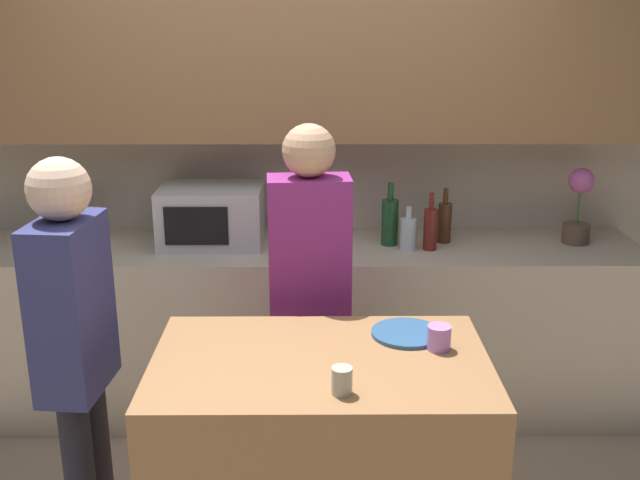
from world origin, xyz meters
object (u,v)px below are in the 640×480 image
at_px(toaster, 71,227).
at_px(cup_0, 439,337).
at_px(bottle_3, 444,222).
at_px(bottle_2, 430,228).
at_px(bottle_1, 408,234).
at_px(microwave, 211,216).
at_px(person_center, 309,282).
at_px(cup_1, 342,381).
at_px(person_left, 75,343).
at_px(plate_on_island, 407,333).
at_px(potted_plant, 579,206).
at_px(bottle_0, 390,221).

bearing_deg(toaster, cup_0, -37.42).
bearing_deg(bottle_3, bottle_2, -126.71).
height_order(bottle_1, bottle_3, bottle_3).
bearing_deg(microwave, person_center, -55.53).
xyz_separation_m(bottle_1, cup_0, (-0.03, -1.18, -0.02)).
distance_m(microwave, cup_1, 1.73).
xyz_separation_m(toaster, person_left, (0.41, -1.29, -0.04)).
relative_size(person_left, person_center, 0.98).
bearing_deg(person_left, plate_on_island, 100.59).
relative_size(bottle_1, cup_1, 2.54).
relative_size(microwave, bottle_2, 1.78).
distance_m(potted_plant, person_left, 2.56).
xyz_separation_m(plate_on_island, person_left, (-1.18, -0.12, 0.02)).
distance_m(toaster, person_left, 1.36).
xyz_separation_m(cup_0, cup_1, (-0.35, -0.32, 0.00)).
bearing_deg(plate_on_island, person_center, 129.50).
distance_m(toaster, bottle_2, 1.84).
bearing_deg(person_left, bottle_3, 135.78).
xyz_separation_m(microwave, bottle_1, (1.00, -0.12, -0.06)).
bearing_deg(potted_plant, bottle_2, -171.98).
bearing_deg(bottle_1, bottle_0, 131.07).
bearing_deg(potted_plant, bottle_0, -178.66).
height_order(microwave, person_center, person_center).
bearing_deg(potted_plant, bottle_3, 178.94).
distance_m(toaster, plate_on_island, 1.98).
xyz_separation_m(potted_plant, cup_1, (-1.27, -1.61, -0.14)).
distance_m(bottle_0, bottle_2, 0.21).
distance_m(microwave, bottle_0, 0.92).
bearing_deg(microwave, toaster, 179.88).
bearing_deg(bottle_3, bottle_1, -147.16).
height_order(toaster, cup_0, toaster).
distance_m(bottle_1, cup_1, 1.54).
bearing_deg(person_center, bottle_3, -136.45).
height_order(cup_0, person_center, person_center).
xyz_separation_m(cup_1, person_left, (-0.93, 0.32, -0.02)).
xyz_separation_m(cup_1, person_center, (-0.11, 0.87, 0.00)).
bearing_deg(person_left, bottle_2, 134.76).
height_order(bottle_0, bottle_2, bottle_0).
distance_m(bottle_2, cup_0, 1.20).
xyz_separation_m(plate_on_island, cup_1, (-0.25, -0.43, 0.04)).
xyz_separation_m(potted_plant, bottle_3, (-0.68, 0.01, -0.09)).
bearing_deg(cup_0, bottle_1, 88.51).
height_order(bottle_2, plate_on_island, bottle_2).
height_order(microwave, bottle_2, microwave).
height_order(toaster, bottle_3, bottle_3).
distance_m(bottle_1, person_center, 0.79).
xyz_separation_m(toaster, person_center, (1.23, -0.74, -0.03)).
xyz_separation_m(bottle_3, cup_0, (-0.23, -1.31, -0.05)).
bearing_deg(bottle_1, person_center, -128.24).
height_order(potted_plant, person_center, person_center).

